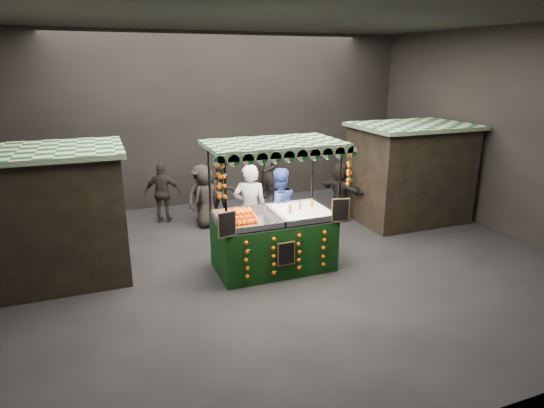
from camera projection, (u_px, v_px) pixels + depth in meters
name	position (u px, v px, depth m)	size (l,w,h in m)	color
ground	(278.00, 263.00, 9.80)	(12.00, 12.00, 0.00)	black
market_hall	(278.00, 103.00, 8.80)	(12.10, 10.10, 5.05)	black
neighbour_stall_left	(48.00, 215.00, 8.80)	(3.00, 2.20, 2.60)	black
neighbour_stall_right	(409.00, 172.00, 12.26)	(3.00, 2.20, 2.60)	black
juice_stall	(275.00, 231.00, 9.32)	(2.75, 1.62, 2.67)	black
vendor_grey	(250.00, 209.00, 10.08)	(0.87, 0.73, 2.05)	gray
vendor_blue	(279.00, 210.00, 10.27)	(0.95, 0.75, 1.92)	navy
shopper_0	(70.00, 220.00, 9.93)	(0.63, 0.42, 1.70)	#2E2625
shopper_1	(223.00, 192.00, 12.39)	(0.80, 0.66, 1.52)	black
shopper_2	(163.00, 193.00, 12.12)	(1.04, 0.71, 1.64)	#2D2824
shopper_3	(202.00, 194.00, 12.13)	(1.17, 1.07, 1.57)	#2C2824
shopper_4	(206.00, 198.00, 11.80)	(0.90, 0.78, 1.55)	black
shopper_5	(340.00, 191.00, 12.32)	(0.99, 1.55, 1.60)	black
shopper_6	(268.00, 173.00, 14.17)	(0.65, 0.74, 1.69)	#2E2725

